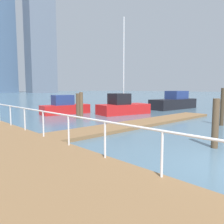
# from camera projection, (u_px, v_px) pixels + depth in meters

# --- Properties ---
(ground_plane) EXTENTS (300.00, 300.00, 0.00)m
(ground_plane) POSITION_uv_depth(u_px,v_px,m) (10.00, 113.00, 21.24)
(ground_plane) COLOR slate
(floating_dock) EXTENTS (15.24, 2.00, 0.18)m
(floating_dock) POSITION_uv_depth(u_px,v_px,m) (142.00, 123.00, 14.73)
(floating_dock) COLOR olive
(floating_dock) RESTS_ON ground_plane
(boardwalk_railing) EXTENTS (0.06, 25.11, 1.08)m
(boardwalk_railing) POSITION_uv_depth(u_px,v_px,m) (33.00, 114.00, 9.82)
(boardwalk_railing) COLOR white
(boardwalk_railing) RESTS_ON boardwalk
(dock_piling_0) EXTENTS (0.27, 0.27, 1.99)m
(dock_piling_0) POSITION_uv_depth(u_px,v_px,m) (215.00, 123.00, 8.86)
(dock_piling_0) COLOR brown
(dock_piling_0) RESTS_ON ground_plane
(dock_piling_1) EXTENTS (0.25, 0.25, 2.41)m
(dock_piling_1) POSITION_uv_depth(u_px,v_px,m) (222.00, 107.00, 14.27)
(dock_piling_1) COLOR #473826
(dock_piling_1) RESTS_ON ground_plane
(dock_piling_2) EXTENTS (0.28, 0.28, 2.09)m
(dock_piling_2) POSITION_uv_depth(u_px,v_px,m) (81.00, 105.00, 17.66)
(dock_piling_2) COLOR brown
(dock_piling_2) RESTS_ON ground_plane
(dock_piling_3) EXTENTS (0.34, 0.34, 1.99)m
(dock_piling_3) POSITION_uv_depth(u_px,v_px,m) (78.00, 106.00, 17.68)
(dock_piling_3) COLOR brown
(dock_piling_3) RESTS_ON ground_plane
(moored_boat_0) EXTENTS (6.69, 2.41, 2.09)m
(moored_boat_0) POSITION_uv_depth(u_px,v_px,m) (174.00, 102.00, 26.06)
(moored_boat_0) COLOR black
(moored_boat_0) RESTS_ON ground_plane
(moored_boat_2) EXTENTS (5.17, 3.00, 8.75)m
(moored_boat_2) POSITION_uv_depth(u_px,v_px,m) (123.00, 106.00, 20.66)
(moored_boat_2) COLOR red
(moored_boat_2) RESTS_ON ground_plane
(moored_boat_3) EXTENTS (4.65, 1.97, 1.77)m
(moored_boat_3) POSITION_uv_depth(u_px,v_px,m) (65.00, 107.00, 20.78)
(moored_boat_3) COLOR red
(moored_boat_3) RESTS_ON ground_plane
(skyline_tower_4) EXTENTS (13.52, 14.78, 68.47)m
(skyline_tower_4) POSITION_uv_depth(u_px,v_px,m) (0.00, 31.00, 124.65)
(skyline_tower_4) COLOR slate
(skyline_tower_4) RESTS_ON ground_plane
(skyline_tower_5) EXTENTS (14.66, 12.12, 86.13)m
(skyline_tower_5) POSITION_uv_depth(u_px,v_px,m) (39.00, 11.00, 116.74)
(skyline_tower_5) COLOR slate
(skyline_tower_5) RESTS_ON ground_plane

